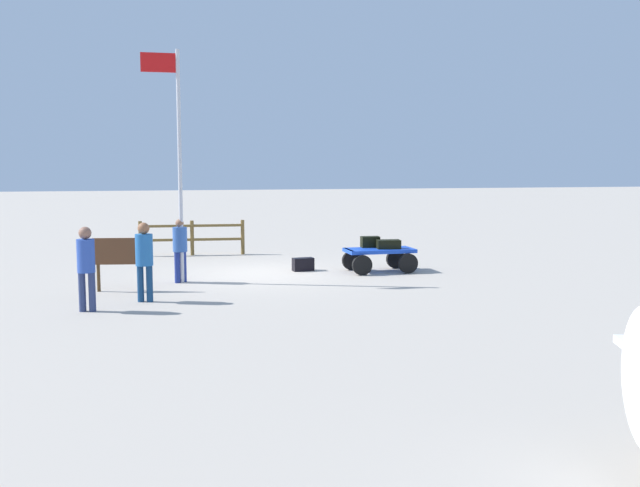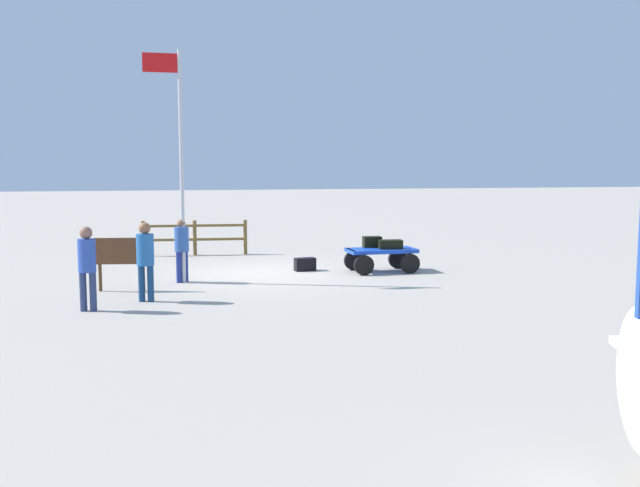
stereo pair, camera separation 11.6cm
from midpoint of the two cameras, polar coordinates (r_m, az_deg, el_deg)
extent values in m
plane|color=#B2A697|center=(19.70, -4.86, -2.36)|extent=(120.00, 120.00, 0.00)
cube|color=blue|center=(19.90, 4.58, -0.54)|extent=(1.92, 1.00, 0.10)
cube|color=blue|center=(19.63, 2.13, -0.63)|extent=(0.12, 0.87, 0.10)
cylinder|color=black|center=(19.29, 3.19, -1.72)|extent=(0.55, 0.14, 0.54)
cylinder|color=black|center=(20.19, 2.37, -1.35)|extent=(0.55, 0.14, 0.54)
cylinder|color=black|center=(19.72, 6.83, -1.58)|extent=(0.55, 0.14, 0.54)
cylinder|color=black|center=(20.61, 5.87, -1.22)|extent=(0.55, 0.14, 0.54)
cube|color=black|center=(19.88, 5.29, -0.06)|extent=(0.67, 0.42, 0.24)
cube|color=black|center=(20.16, 3.84, 0.13)|extent=(0.51, 0.31, 0.30)
cube|color=black|center=(20.05, -1.52, -1.66)|extent=(0.61, 0.37, 0.36)
cylinder|color=navy|center=(16.02, -13.57, -3.12)|extent=(0.14, 0.14, 0.80)
cylinder|color=navy|center=(16.08, -14.25, -3.11)|extent=(0.14, 0.14, 0.80)
cylinder|color=#2464AA|center=(15.94, -13.98, -0.49)|extent=(0.46, 0.46, 0.68)
sphere|color=#945E3D|center=(15.89, -14.03, 1.18)|extent=(0.25, 0.25, 0.25)
cylinder|color=navy|center=(18.50, -10.94, -1.81)|extent=(0.14, 0.14, 0.79)
cylinder|color=navy|center=(18.38, -11.43, -1.87)|extent=(0.14, 0.14, 0.79)
cylinder|color=#325BAA|center=(18.35, -11.23, 0.32)|extent=(0.50, 0.50, 0.61)
sphere|color=#8F6046|center=(18.31, -11.26, 1.59)|extent=(0.21, 0.21, 0.21)
cylinder|color=navy|center=(15.31, -17.84, -3.68)|extent=(0.14, 0.14, 0.80)
cylinder|color=navy|center=(15.37, -18.55, -3.67)|extent=(0.14, 0.14, 0.80)
cylinder|color=#2D4DAC|center=(15.23, -18.29, -0.94)|extent=(0.41, 0.41, 0.67)
sphere|color=#8E614D|center=(15.18, -18.35, 0.80)|extent=(0.25, 0.25, 0.25)
cylinder|color=silver|center=(18.22, -11.23, 5.90)|extent=(0.10, 0.10, 5.75)
cube|color=red|center=(18.38, -12.91, 13.83)|extent=(0.84, 0.06, 0.46)
cylinder|color=#4C3319|center=(17.42, -14.13, -2.64)|extent=(0.08, 0.08, 0.64)
cylinder|color=#4C3319|center=(17.62, -17.34, -2.63)|extent=(0.08, 0.08, 0.64)
cube|color=brown|center=(17.43, -15.81, -0.59)|extent=(1.25, 0.23, 0.62)
cylinder|color=brown|center=(23.76, -6.29, 0.51)|extent=(0.12, 0.12, 1.13)
cylinder|color=brown|center=(23.75, -10.25, 0.44)|extent=(0.12, 0.12, 1.13)
cylinder|color=brown|center=(23.85, -14.19, 0.37)|extent=(0.12, 0.12, 1.13)
cube|color=brown|center=(23.71, -10.27, 1.39)|extent=(3.28, 0.26, 0.08)
cube|color=brown|center=(23.76, -10.25, 0.31)|extent=(3.28, 0.26, 0.08)
camera|label=1|loc=(0.06, -90.24, -0.03)|focal=40.34mm
camera|label=2|loc=(0.06, 89.76, 0.03)|focal=40.34mm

